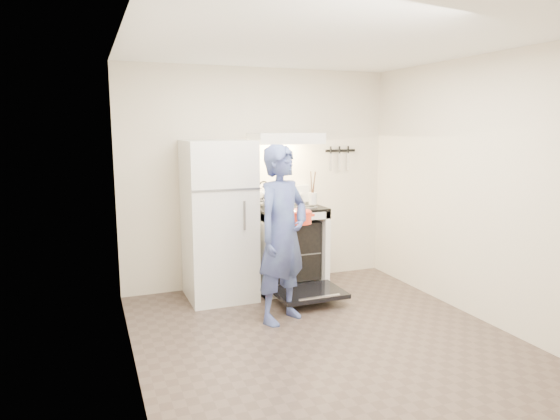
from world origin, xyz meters
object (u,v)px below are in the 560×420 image
object	(u,v)px
stove_body	(288,249)
dutch_oven	(299,218)
tea_kettle	(264,194)
person	(283,235)
refrigerator	(219,220)

from	to	relation	value
stove_body	dutch_oven	bearing A→B (deg)	-99.58
tea_kettle	dutch_oven	size ratio (longest dim) A/B	0.87
tea_kettle	person	world-z (taller)	person
stove_body	person	xyz separation A→B (m)	(-0.42, -0.90, 0.38)
tea_kettle	dutch_oven	distance (m)	0.70
stove_body	person	distance (m)	1.06
tea_kettle	person	bearing A→B (deg)	-99.80
person	dutch_oven	xyz separation A→B (m)	(0.33, 0.37, 0.08)
refrigerator	person	xyz separation A→B (m)	(0.39, -0.87, -0.01)
tea_kettle	dutch_oven	xyz separation A→B (m)	(0.15, -0.66, -0.18)
person	refrigerator	bearing A→B (deg)	86.95
refrigerator	stove_body	distance (m)	0.90
stove_body	tea_kettle	world-z (taller)	tea_kettle
stove_body	tea_kettle	size ratio (longest dim) A/B	3.26
refrigerator	stove_body	size ratio (longest dim) A/B	1.85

